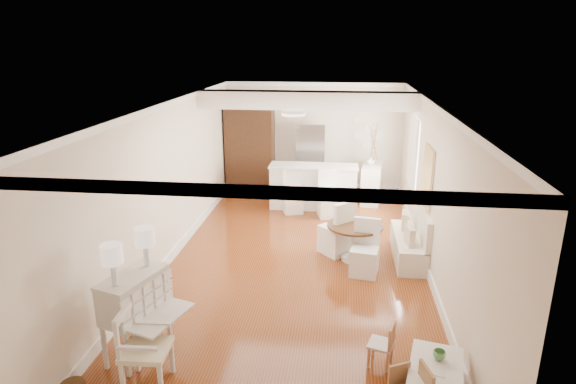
% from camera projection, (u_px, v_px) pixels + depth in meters
% --- Properties ---
extents(room, '(9.00, 9.04, 2.82)m').
position_uv_depth(room, '(301.00, 151.00, 8.21)').
color(room, brown).
rests_on(room, ground).
extents(secretary_bureau, '(1.09, 1.10, 1.11)m').
position_uv_depth(secretary_bureau, '(136.00, 315.00, 5.91)').
color(secretary_bureau, silver).
rests_on(secretary_bureau, ground).
extents(gustavian_armchair, '(0.58, 0.58, 0.95)m').
position_uv_depth(gustavian_armchair, '(146.00, 348.00, 5.40)').
color(gustavian_armchair, silver).
rests_on(gustavian_armchair, ground).
extents(kids_chair_b, '(0.36, 0.36, 0.60)m').
position_uv_depth(kids_chair_b, '(381.00, 343.00, 5.79)').
color(kids_chair_b, '#B67B53').
rests_on(kids_chair_b, ground).
extents(banquette, '(0.52, 1.60, 0.98)m').
position_uv_depth(banquette, '(409.00, 233.00, 8.61)').
color(banquette, silver).
rests_on(banquette, ground).
extents(dining_table, '(1.24, 1.24, 0.68)m').
position_uv_depth(dining_table, '(354.00, 242.00, 8.59)').
color(dining_table, '#4F3019').
rests_on(dining_table, ground).
extents(slip_chair_near, '(0.52, 0.53, 0.94)m').
position_uv_depth(slip_chair_near, '(365.00, 248.00, 8.02)').
color(slip_chair_near, white).
rests_on(slip_chair_near, ground).
extents(slip_chair_far, '(0.71, 0.71, 1.04)m').
position_uv_depth(slip_chair_far, '(337.00, 227.00, 8.82)').
color(slip_chair_far, white).
rests_on(slip_chair_far, ground).
extents(breakfast_counter, '(2.05, 0.65, 1.03)m').
position_uv_depth(breakfast_counter, '(313.00, 187.00, 11.28)').
color(breakfast_counter, white).
rests_on(breakfast_counter, ground).
extents(bar_stool_left, '(0.52, 0.52, 1.03)m').
position_uv_depth(bar_stool_left, '(293.00, 191.00, 10.95)').
color(bar_stool_left, white).
rests_on(bar_stool_left, ground).
extents(bar_stool_right, '(0.51, 0.51, 1.05)m').
position_uv_depth(bar_stool_right, '(328.00, 194.00, 10.67)').
color(bar_stool_right, white).
rests_on(bar_stool_right, ground).
extents(pantry_cabinet, '(1.20, 0.60, 2.30)m').
position_uv_depth(pantry_cabinet, '(250.00, 148.00, 12.30)').
color(pantry_cabinet, '#381E11').
rests_on(pantry_cabinet, ground).
extents(fridge, '(0.75, 0.65, 1.80)m').
position_uv_depth(fridge, '(324.00, 160.00, 12.13)').
color(fridge, silver).
rests_on(fridge, ground).
extents(sideboard, '(0.56, 1.03, 0.94)m').
position_uv_depth(sideboard, '(371.00, 183.00, 11.70)').
color(sideboard, beige).
rests_on(sideboard, ground).
extents(pencil_cup, '(0.15, 0.15, 0.11)m').
position_uv_depth(pencil_cup, '(439.00, 355.00, 5.23)').
color(pencil_cup, '#5E9F5D').
rests_on(pencil_cup, kids_table).
extents(branch_vase, '(0.21, 0.21, 0.19)m').
position_uv_depth(branch_vase, '(370.00, 161.00, 11.53)').
color(branch_vase, white).
rests_on(branch_vase, sideboard).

